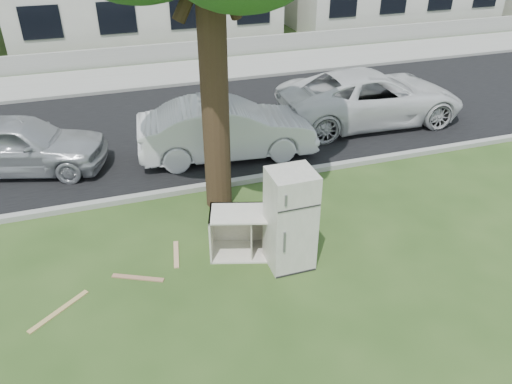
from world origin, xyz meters
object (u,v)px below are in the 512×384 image
object	(u,v)px
cabinet	(241,233)
car_left	(19,144)
fridge	(290,220)
car_center	(227,129)
car_right	(371,97)

from	to	relation	value
cabinet	car_left	distance (m)	6.15
fridge	car_center	world-z (taller)	fridge
car_right	cabinet	bearing A→B (deg)	134.39
fridge	car_left	bearing A→B (deg)	131.91
cabinet	car_right	size ratio (longest dim) A/B	0.21
car_center	car_left	bearing A→B (deg)	86.93
car_right	car_center	bearing A→B (deg)	103.15
car_right	fridge	bearing A→B (deg)	141.61
car_center	car_right	bearing A→B (deg)	-73.29
car_right	car_left	size ratio (longest dim) A/B	1.34
fridge	car_left	world-z (taller)	fridge
fridge	car_left	distance (m)	7.03
car_left	car_right	bearing A→B (deg)	-72.98
car_center	car_left	xyz separation A→B (m)	(-4.81, 0.75, -0.04)
fridge	car_center	size ratio (longest dim) A/B	0.42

